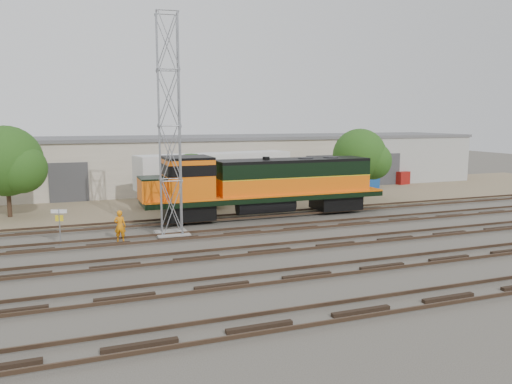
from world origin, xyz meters
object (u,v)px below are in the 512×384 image
object	(u,v)px
signal_tower	(169,130)
worker	(120,226)
locomotive	(262,184)
semi_trailer	(219,171)

from	to	relation	value
signal_tower	worker	bearing A→B (deg)	-171.76
locomotive	worker	xyz separation A→B (m)	(-10.29, -3.80, -1.52)
signal_tower	worker	world-z (taller)	signal_tower
locomotive	worker	bearing A→B (deg)	-159.75
signal_tower	worker	xyz separation A→B (m)	(-3.10, -0.45, -5.49)
signal_tower	semi_trailer	xyz separation A→B (m)	(6.25, 11.16, -3.78)
locomotive	semi_trailer	xyz separation A→B (m)	(-0.94, 7.81, 0.18)
signal_tower	semi_trailer	distance (m)	13.34
semi_trailer	worker	bearing A→B (deg)	-139.56
worker	semi_trailer	world-z (taller)	semi_trailer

